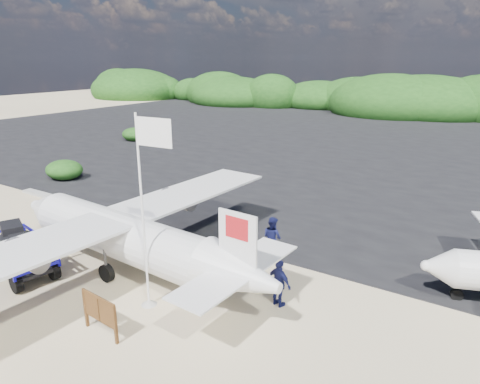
{
  "coord_description": "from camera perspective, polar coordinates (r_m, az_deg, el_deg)",
  "views": [
    {
      "loc": [
        10.01,
        -8.42,
        7.53
      ],
      "look_at": [
        0.81,
        5.96,
        2.15
      ],
      "focal_mm": 32.0,
      "sensor_mm": 36.0,
      "label": 1
    }
  ],
  "objects": [
    {
      "name": "crew_a",
      "position": [
        19.48,
        -15.26,
        -3.54
      ],
      "size": [
        0.63,
        0.5,
        1.5
      ],
      "primitive_type": "imported",
      "rotation": [
        0.0,
        0.0,
        2.85
      ],
      "color": "#121646",
      "rests_on": "ground"
    },
    {
      "name": "aircraft_small",
      "position": [
        49.03,
        5.29,
        8.58
      ],
      "size": [
        8.97,
        8.97,
        2.52
      ],
      "primitive_type": null,
      "rotation": [
        0.0,
        0.0,
        3.49
      ],
      "color": "#B2B2B2",
      "rests_on": "ground"
    },
    {
      "name": "baggage_cart",
      "position": [
        17.7,
        -26.89,
        -9.74
      ],
      "size": [
        3.5,
        2.39,
        1.61
      ],
      "primitive_type": null,
      "rotation": [
        0.0,
        0.0,
        -0.18
      ],
      "color": "#130ED3",
      "rests_on": "ground"
    },
    {
      "name": "crew_c",
      "position": [
        13.72,
        5.25,
        -12.01
      ],
      "size": [
        1.0,
        0.63,
        1.59
      ],
      "primitive_type": "imported",
      "rotation": [
        0.0,
        0.0,
        2.85
      ],
      "color": "#121646",
      "rests_on": "ground"
    },
    {
      "name": "ground",
      "position": [
        15.1,
        -15.37,
        -13.14
      ],
      "size": [
        160.0,
        160.0,
        0.0
      ],
      "primitive_type": "plane",
      "color": "beige"
    },
    {
      "name": "signboard",
      "position": [
        13.42,
        -17.91,
        -17.62
      ],
      "size": [
        1.55,
        0.26,
        1.27
      ],
      "primitive_type": null,
      "rotation": [
        0.0,
        0.0,
        -0.07
      ],
      "color": "brown",
      "rests_on": "ground"
    },
    {
      "name": "vegetation_band",
      "position": [
        64.64,
        23.81,
        9.34
      ],
      "size": [
        124.0,
        8.0,
        4.4
      ],
      "primitive_type": null,
      "color": "#B2B2B2",
      "rests_on": "ground"
    },
    {
      "name": "crew_b",
      "position": [
        16.75,
        4.33,
        -6.08
      ],
      "size": [
        0.99,
        0.87,
        1.7
      ],
      "primitive_type": "imported",
      "rotation": [
        0.0,
        0.0,
        2.82
      ],
      "color": "#121646",
      "rests_on": "ground"
    },
    {
      "name": "flagpole",
      "position": [
        14.41,
        -12.01,
        -14.45
      ],
      "size": [
        1.25,
        0.6,
        6.08
      ],
      "primitive_type": null,
      "rotation": [
        0.0,
        0.0,
        0.07
      ],
      "color": "white",
      "rests_on": "ground"
    },
    {
      "name": "asphalt_apron",
      "position": [
        40.41,
        17.78,
        5.92
      ],
      "size": [
        90.0,
        50.0,
        0.04
      ],
      "primitive_type": null,
      "color": "#B2B2B2",
      "rests_on": "ground"
    },
    {
      "name": "lagoon",
      "position": [
        22.73,
        -28.07,
        -4.02
      ],
      "size": [
        9.0,
        7.0,
        0.4
      ],
      "primitive_type": null,
      "color": "#B2B2B2",
      "rests_on": "ground"
    }
  ]
}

